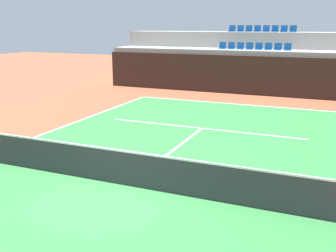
% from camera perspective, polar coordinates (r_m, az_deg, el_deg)
% --- Properties ---
extents(ground_plane, '(80.00, 80.00, 0.00)m').
position_cam_1_polar(ground_plane, '(10.58, -5.98, -8.66)').
color(ground_plane, brown).
extents(court_surface, '(11.00, 24.00, 0.01)m').
position_cam_1_polar(court_surface, '(10.58, -5.98, -8.63)').
color(court_surface, '#2D7238').
rests_on(court_surface, ground_plane).
extents(baseline_far, '(11.00, 0.10, 0.00)m').
position_cam_1_polar(baseline_far, '(21.38, 9.62, 3.20)').
color(baseline_far, white).
rests_on(baseline_far, court_surface).
extents(service_line_far, '(8.26, 0.10, 0.00)m').
position_cam_1_polar(service_line_far, '(16.16, 4.99, -0.34)').
color(service_line_far, white).
rests_on(service_line_far, court_surface).
extents(centre_service_line, '(0.10, 6.40, 0.00)m').
position_cam_1_polar(centre_service_line, '(13.28, 0.68, -3.62)').
color(centre_service_line, white).
rests_on(centre_service_line, court_surface).
extents(back_wall, '(18.86, 0.30, 2.35)m').
position_cam_1_polar(back_wall, '(24.41, 11.59, 7.27)').
color(back_wall, black).
rests_on(back_wall, ground_plane).
extents(stands_tier_lower, '(18.86, 2.40, 2.63)m').
position_cam_1_polar(stands_tier_lower, '(25.71, 12.22, 7.91)').
color(stands_tier_lower, '#9E9E99').
rests_on(stands_tier_lower, ground_plane).
extents(stands_tier_upper, '(18.86, 2.40, 3.68)m').
position_cam_1_polar(stands_tier_upper, '(28.01, 13.24, 9.47)').
color(stands_tier_upper, '#9E9E99').
rests_on(stands_tier_upper, ground_plane).
extents(seating_row_lower, '(4.55, 0.44, 0.44)m').
position_cam_1_polar(seating_row_lower, '(25.69, 12.44, 11.12)').
color(seating_row_lower, '#145193').
rests_on(seating_row_lower, stands_tier_lower).
extents(seating_row_upper, '(4.55, 0.44, 0.44)m').
position_cam_1_polar(seating_row_upper, '(28.01, 13.51, 13.48)').
color(seating_row_upper, '#145193').
rests_on(seating_row_upper, stands_tier_upper).
extents(tennis_net, '(11.08, 0.08, 1.07)m').
position_cam_1_polar(tennis_net, '(10.39, -6.05, -6.08)').
color(tennis_net, black).
rests_on(tennis_net, court_surface).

